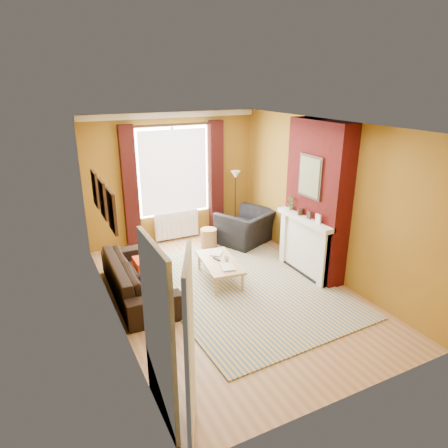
{
  "coord_description": "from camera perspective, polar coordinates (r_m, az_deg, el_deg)",
  "views": [
    {
      "loc": [
        -2.78,
        -5.37,
        3.43
      ],
      "look_at": [
        0.0,
        0.25,
        1.15
      ],
      "focal_mm": 32.0,
      "sensor_mm": 36.0,
      "label": 1
    }
  ],
  "objects": [
    {
      "name": "ground",
      "position": [
        6.95,
        0.93,
        -9.58
      ],
      "size": [
        5.5,
        5.5,
        0.0
      ],
      "primitive_type": "plane",
      "color": "olive",
      "rests_on": "ground"
    },
    {
      "name": "room_walls",
      "position": [
        6.91,
        4.65,
        2.7
      ],
      "size": [
        3.82,
        5.54,
        2.83
      ],
      "color": "#8A621A",
      "rests_on": "ground"
    },
    {
      "name": "striped_rug",
      "position": [
        7.09,
        2.79,
        -8.86
      ],
      "size": [
        2.94,
        3.96,
        0.02
      ],
      "rotation": [
        0.0,
        0.0,
        0.04
      ],
      "color": "#325D89",
      "rests_on": "ground"
    },
    {
      "name": "sofa",
      "position": [
        6.88,
        -12.13,
        -7.4
      ],
      "size": [
        0.89,
        2.2,
        0.64
      ],
      "primitive_type": "imported",
      "rotation": [
        0.0,
        0.0,
        1.55
      ],
      "color": "black",
      "rests_on": "ground"
    },
    {
      "name": "armchair",
      "position": [
        8.78,
        3.2,
        -0.47
      ],
      "size": [
        1.43,
        1.37,
        0.73
      ],
      "primitive_type": "imported",
      "rotation": [
        0.0,
        0.0,
        3.57
      ],
      "color": "black",
      "rests_on": "ground"
    },
    {
      "name": "coffee_table",
      "position": [
        7.14,
        -0.63,
        -5.6
      ],
      "size": [
        0.73,
        1.23,
        0.39
      ],
      "rotation": [
        0.0,
        0.0,
        -0.13
      ],
      "color": "tan",
      "rests_on": "ground"
    },
    {
      "name": "wicker_stool",
      "position": [
        8.55,
        -2.21,
        -2.1
      ],
      "size": [
        0.36,
        0.36,
        0.44
      ],
      "rotation": [
        0.0,
        0.0,
        -0.04
      ],
      "color": "#A37446",
      "rests_on": "ground"
    },
    {
      "name": "floor_lamp",
      "position": [
        9.09,
        1.64,
        5.64
      ],
      "size": [
        0.28,
        0.28,
        1.5
      ],
      "rotation": [
        0.0,
        0.0,
        0.35
      ],
      "color": "black",
      "rests_on": "ground"
    },
    {
      "name": "book_a",
      "position": [
        6.84,
        -0.4,
        -6.29
      ],
      "size": [
        0.28,
        0.34,
        0.03
      ],
      "primitive_type": "imported",
      "rotation": [
        0.0,
        0.0,
        -0.21
      ],
      "color": "#999999",
      "rests_on": "coffee_table"
    },
    {
      "name": "book_b",
      "position": [
        7.43,
        -1.84,
        -4.11
      ],
      "size": [
        0.32,
        0.33,
        0.02
      ],
      "primitive_type": "imported",
      "rotation": [
        0.0,
        0.0,
        -0.67
      ],
      "color": "#999999",
      "rests_on": "coffee_table"
    },
    {
      "name": "mug",
      "position": [
        7.11,
        0.36,
        -4.98
      ],
      "size": [
        0.12,
        0.12,
        0.09
      ],
      "primitive_type": "imported",
      "rotation": [
        0.0,
        0.0,
        -0.29
      ],
      "color": "#999999",
      "rests_on": "coffee_table"
    },
    {
      "name": "tv_remote",
      "position": [
        7.17,
        -1.07,
        -5.01
      ],
      "size": [
        0.07,
        0.18,
        0.02
      ],
      "rotation": [
        0.0,
        0.0,
        0.11
      ],
      "color": "black",
      "rests_on": "coffee_table"
    }
  ]
}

